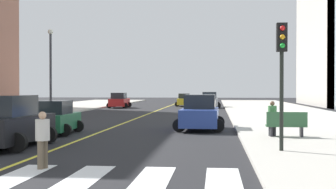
% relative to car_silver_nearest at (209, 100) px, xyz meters
% --- Properties ---
extents(sidewalk_kerb_east, '(10.00, 120.00, 0.15)m').
position_rel_car_silver_nearest_xyz_m(sidewalk_kerb_east, '(6.81, -27.86, -0.82)').
color(sidewalk_kerb_east, '#B2ADA3').
rests_on(sidewalk_kerb_east, ground).
extents(lane_divider_paint, '(0.16, 80.00, 0.01)m').
position_rel_car_silver_nearest_xyz_m(lane_divider_paint, '(-5.39, -7.86, -0.89)').
color(lane_divider_paint, yellow).
rests_on(lane_divider_paint, ground).
extents(car_silver_nearest, '(2.71, 4.31, 1.92)m').
position_rel_car_silver_nearest_xyz_m(car_silver_nearest, '(0.00, 0.00, 0.00)').
color(car_silver_nearest, '#B7B7BC').
rests_on(car_silver_nearest, ground).
extents(car_blue_second, '(2.82, 4.46, 1.98)m').
position_rel_car_silver_nearest_xyz_m(car_blue_second, '(-0.15, -29.44, 0.03)').
color(car_blue_second, '#2D479E').
rests_on(car_blue_second, ground).
extents(car_yellow_third, '(2.40, 3.78, 1.67)m').
position_rel_car_silver_nearest_xyz_m(car_yellow_third, '(-3.37, 4.93, -0.11)').
color(car_yellow_third, gold).
rests_on(car_yellow_third, ground).
extents(car_red_fourth, '(2.57, 4.09, 1.82)m').
position_rel_car_silver_nearest_xyz_m(car_red_fourth, '(-10.76, -1.09, -0.04)').
color(car_red_fourth, red).
rests_on(car_red_fourth, ground).
extents(car_green_fifth, '(2.47, 3.88, 1.71)m').
position_rel_car_silver_nearest_xyz_m(car_green_fifth, '(-7.45, -32.59, -0.10)').
color(car_green_fifth, '#236B42').
rests_on(car_green_fifth, ground).
extents(car_black_sixth, '(2.98, 4.68, 2.06)m').
position_rel_car_silver_nearest_xyz_m(car_black_sixth, '(-7.44, -37.97, 0.07)').
color(car_black_sixth, black).
rests_on(car_black_sixth, ground).
extents(traffic_light_near_corner, '(0.36, 0.41, 4.46)m').
position_rel_car_silver_nearest_xyz_m(traffic_light_near_corner, '(3.01, -38.91, 2.40)').
color(traffic_light_near_corner, black).
rests_on(traffic_light_near_corner, sidewalk_kerb_east).
extents(park_bench, '(1.81, 0.59, 1.12)m').
position_rel_car_silver_nearest_xyz_m(park_bench, '(3.90, -34.09, -0.21)').
color(park_bench, '#33603D').
rests_on(park_bench, sidewalk_kerb_east).
extents(pedestrian_crossing, '(0.41, 0.41, 1.66)m').
position_rel_car_silver_nearest_xyz_m(pedestrian_crossing, '(-4.26, -42.48, 0.02)').
color(pedestrian_crossing, brown).
rests_on(pedestrian_crossing, ground).
extents(pedestrian_waiting_east, '(0.40, 0.40, 1.60)m').
position_rel_car_silver_nearest_xyz_m(pedestrian_waiting_east, '(3.31, -33.83, 0.13)').
color(pedestrian_waiting_east, '#38383D').
rests_on(pedestrian_waiting_east, sidewalk_kerb_east).
extents(street_lamp, '(0.44, 0.44, 7.25)m').
position_rel_car_silver_nearest_xyz_m(street_lamp, '(-13.29, -17.23, 3.54)').
color(street_lamp, '#38383D').
rests_on(street_lamp, sidewalk_kerb_west).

